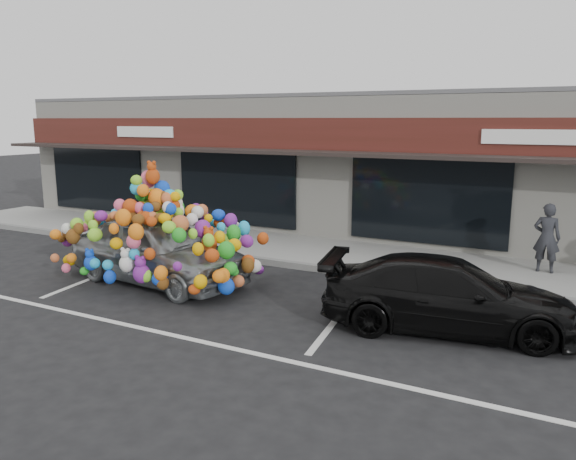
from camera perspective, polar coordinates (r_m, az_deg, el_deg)
The scene contains 10 objects.
ground at distance 11.91m, azimuth -7.37°, elevation -6.30°, with size 90.00×90.00×0.00m, color black.
shop_building at distance 18.94m, azimuth 7.39°, elevation 6.86°, with size 24.00×7.20×4.31m.
sidewalk at distance 15.21m, azimuth 1.31°, elevation -2.06°, with size 26.00×3.00×0.15m, color gray.
kerb at distance 13.93m, azimuth -1.45°, elevation -3.31°, with size 26.00×0.18×0.16m, color slate.
parking_stripe_left at distance 14.08m, azimuth -17.65°, elevation -3.99°, with size 0.12×4.40×0.01m, color silver.
parking_stripe_mid at distance 10.79m, azimuth 5.64°, elevation -8.11°, with size 0.12×4.40×0.01m, color silver.
lane_line at distance 9.07m, azimuth -5.33°, elevation -11.96°, with size 14.00×0.12×0.01m, color silver.
toy_car at distance 12.65m, azimuth -13.17°, elevation -1.14°, with size 3.18×4.90×2.73m.
black_sedan at distance 10.00m, azimuth 15.95°, elevation -6.36°, with size 4.27×1.74×1.24m, color black.
pedestrian_a at distance 13.90m, azimuth 24.80°, elevation -0.73°, with size 0.58×0.38×1.58m, color black.
Camera 1 is at (6.60, -9.26, 3.56)m, focal length 35.00 mm.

